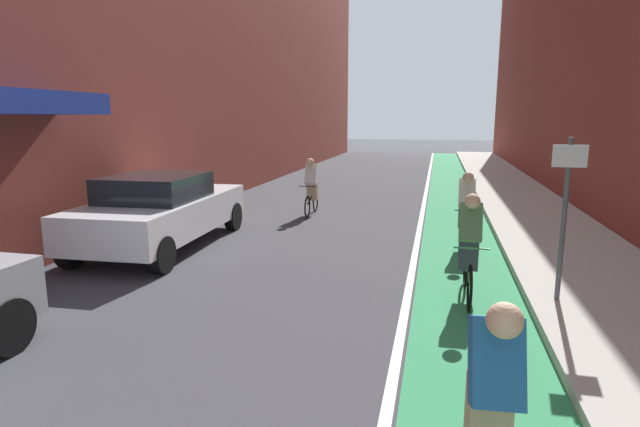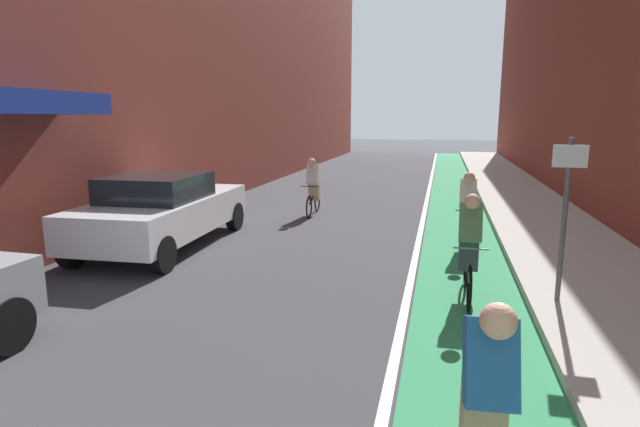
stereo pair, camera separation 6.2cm
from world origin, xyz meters
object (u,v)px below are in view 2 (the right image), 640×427
at_px(cyclist_trailing, 467,210).
at_px(cyclist_far, 313,186).
at_px(parked_sedan_white, 162,210).
at_px(cyclist_lead, 486,403).
at_px(cyclist_mid, 469,243).
at_px(street_sign_post, 566,204).

distance_m(cyclist_trailing, cyclist_far, 4.92).
relative_size(parked_sedan_white, cyclist_lead, 2.77).
relative_size(cyclist_mid, street_sign_post, 0.75).
distance_m(cyclist_lead, cyclist_mid, 4.42).
bearing_deg(cyclist_lead, cyclist_mid, 88.74).
bearing_deg(cyclist_lead, street_sign_post, 72.73).
bearing_deg(parked_sedan_white, street_sign_post, -14.83).
relative_size(cyclist_mid, cyclist_far, 1.03).
bearing_deg(cyclist_trailing, cyclist_lead, -91.51).
bearing_deg(cyclist_far, cyclist_mid, -56.76).
height_order(cyclist_lead, street_sign_post, street_sign_post).
relative_size(parked_sedan_white, cyclist_trailing, 2.74).
xyz_separation_m(parked_sedan_white, street_sign_post, (7.26, -1.92, 0.72)).
distance_m(parked_sedan_white, cyclist_mid, 6.29).
distance_m(parked_sedan_white, street_sign_post, 7.55).
distance_m(cyclist_mid, cyclist_trailing, 2.98).
bearing_deg(cyclist_far, cyclist_trailing, -36.35).
height_order(cyclist_lead, cyclist_mid, cyclist_mid).
bearing_deg(cyclist_mid, cyclist_trailing, 88.12).
distance_m(cyclist_lead, cyclist_trailing, 7.40).
bearing_deg(cyclist_lead, parked_sedan_white, 134.02).
relative_size(cyclist_mid, cyclist_trailing, 1.00).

